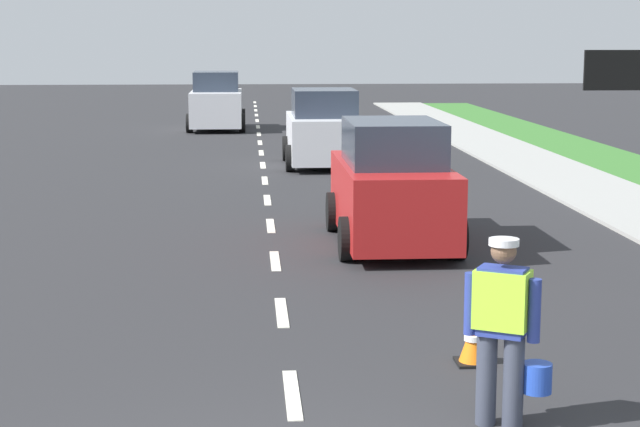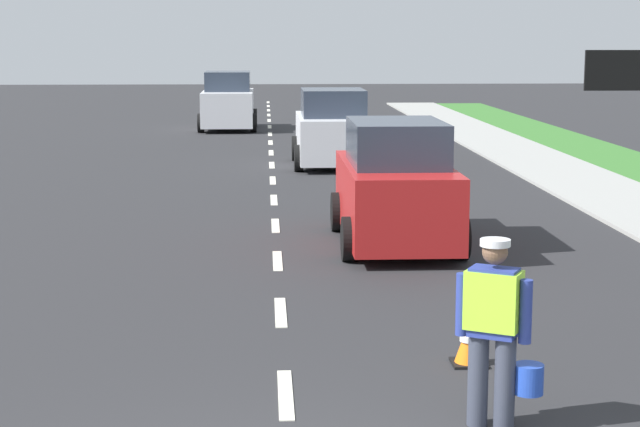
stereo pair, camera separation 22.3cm
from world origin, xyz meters
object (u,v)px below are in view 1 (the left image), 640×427
at_px(car_outgoing_ahead, 392,187).
at_px(car_oncoming_third, 217,103).
at_px(lane_direction_sign, 640,114).
at_px(road_worker, 504,323).
at_px(car_outgoing_far, 324,130).
at_px(traffic_cone_near, 474,341).

relative_size(car_outgoing_ahead, car_oncoming_third, 1.02).
bearing_deg(lane_direction_sign, road_worker, -122.75).
relative_size(lane_direction_sign, car_oncoming_third, 0.81).
bearing_deg(car_outgoing_ahead, road_worker, -91.01).
height_order(lane_direction_sign, car_outgoing_ahead, lane_direction_sign).
bearing_deg(car_outgoing_far, car_oncoming_third, 105.62).
height_order(road_worker, lane_direction_sign, lane_direction_sign).
xyz_separation_m(road_worker, car_outgoing_far, (-0.19, 18.77, 0.00)).
distance_m(lane_direction_sign, car_outgoing_ahead, 4.88).
xyz_separation_m(car_outgoing_ahead, car_outgoing_far, (-0.33, 10.65, -0.01)).
xyz_separation_m(road_worker, car_oncoming_third, (-3.31, 29.94, 0.05)).
relative_size(lane_direction_sign, car_outgoing_ahead, 0.79).
relative_size(traffic_cone_near, car_outgoing_far, 0.13).
bearing_deg(road_worker, car_outgoing_ahead, 88.99).
distance_m(lane_direction_sign, car_outgoing_far, 14.88).
bearing_deg(traffic_cone_near, car_oncoming_third, 96.96).
relative_size(road_worker, traffic_cone_near, 3.43).
distance_m(car_outgoing_ahead, car_outgoing_far, 10.65).
bearing_deg(car_outgoing_far, lane_direction_sign, -78.62).
relative_size(car_outgoing_far, car_oncoming_third, 0.97).
distance_m(car_outgoing_ahead, car_oncoming_third, 22.09).
distance_m(traffic_cone_near, car_outgoing_ahead, 6.40).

